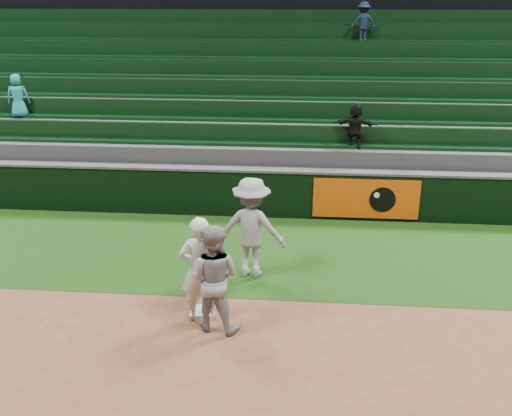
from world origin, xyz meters
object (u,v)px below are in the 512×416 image
Objects in this scene: base_coach at (252,228)px; first_baseman at (200,269)px; first_base at (202,312)px; baserunner at (214,278)px.

first_baseman is at bearing 75.58° from base_coach.
first_base is 1.01m from baserunner.
first_baseman reaches higher than baserunner.
first_baseman is 1.86m from base_coach.
base_coach is (0.73, 1.71, 0.08)m from first_baseman.
baserunner is at bearing 85.77° from base_coach.
baserunner is at bearing -51.73° from first_base.
first_base is 0.20× the size of base_coach.
baserunner is (0.29, -0.37, 0.90)m from first_base.
baserunner is at bearing 119.68° from first_baseman.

